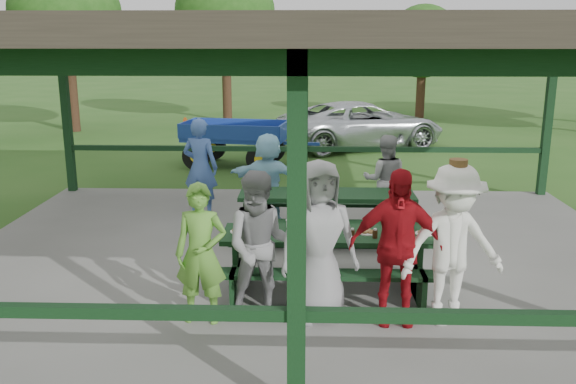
{
  "coord_description": "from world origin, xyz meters",
  "views": [
    {
      "loc": [
        0.08,
        -8.33,
        3.16
      ],
      "look_at": [
        -0.19,
        -0.3,
        1.14
      ],
      "focal_mm": 38.0,
      "sensor_mm": 36.0,
      "label": 1
    }
  ],
  "objects_px": {
    "spectator_lblue": "(269,179)",
    "spectator_grey": "(385,180)",
    "contestant_green": "(201,254)",
    "contestant_grey_left": "(261,247)",
    "pickup_truck": "(362,125)",
    "contestant_red": "(396,247)",
    "contestant_grey_mid": "(318,240)",
    "contestant_white_fedora": "(453,245)",
    "spectator_blue": "(200,167)",
    "picnic_table_near": "(326,254)",
    "farm_trailer": "(235,142)",
    "picnic_table_far": "(327,210)"
  },
  "relations": [
    {
      "from": "pickup_truck",
      "to": "farm_trailer",
      "type": "distance_m",
      "value": 4.45
    },
    {
      "from": "contestant_white_fedora",
      "to": "picnic_table_near",
      "type": "bearing_deg",
      "value": 136.23
    },
    {
      "from": "contestant_red",
      "to": "picnic_table_near",
      "type": "bearing_deg",
      "value": 132.3
    },
    {
      "from": "contestant_grey_mid",
      "to": "spectator_blue",
      "type": "bearing_deg",
      "value": 101.35
    },
    {
      "from": "spectator_grey",
      "to": "farm_trailer",
      "type": "xyz_separation_m",
      "value": [
        -3.14,
        5.22,
        -0.26
      ]
    },
    {
      "from": "picnic_table_near",
      "to": "contestant_white_fedora",
      "type": "height_order",
      "value": "contestant_white_fedora"
    },
    {
      "from": "contestant_white_fedora",
      "to": "contestant_grey_mid",
      "type": "bearing_deg",
      "value": 164.92
    },
    {
      "from": "picnic_table_near",
      "to": "spectator_grey",
      "type": "xyz_separation_m",
      "value": [
        1.06,
        2.88,
        0.29
      ]
    },
    {
      "from": "contestant_white_fedora",
      "to": "spectator_lblue",
      "type": "bearing_deg",
      "value": 110.06
    },
    {
      "from": "spectator_blue",
      "to": "spectator_grey",
      "type": "relative_size",
      "value": 1.14
    },
    {
      "from": "contestant_grey_left",
      "to": "contestant_red",
      "type": "bearing_deg",
      "value": -4.0
    },
    {
      "from": "spectator_lblue",
      "to": "pickup_truck",
      "type": "distance_m",
      "value": 8.42
    },
    {
      "from": "picnic_table_near",
      "to": "spectator_blue",
      "type": "xyz_separation_m",
      "value": [
        -2.12,
        3.28,
        0.4
      ]
    },
    {
      "from": "pickup_truck",
      "to": "contestant_white_fedora",
      "type": "bearing_deg",
      "value": 157.51
    },
    {
      "from": "contestant_white_fedora",
      "to": "spectator_grey",
      "type": "relative_size",
      "value": 1.21
    },
    {
      "from": "contestant_green",
      "to": "spectator_grey",
      "type": "xyz_separation_m",
      "value": [
        2.45,
        3.78,
        -0.02
      ]
    },
    {
      "from": "spectator_blue",
      "to": "pickup_truck",
      "type": "distance_m",
      "value": 8.39
    },
    {
      "from": "spectator_lblue",
      "to": "spectator_grey",
      "type": "relative_size",
      "value": 1.02
    },
    {
      "from": "picnic_table_near",
      "to": "pickup_truck",
      "type": "distance_m",
      "value": 11.0
    },
    {
      "from": "contestant_green",
      "to": "contestant_grey_mid",
      "type": "xyz_separation_m",
      "value": [
        1.28,
        0.14,
        0.12
      ]
    },
    {
      "from": "spectator_blue",
      "to": "pickup_truck",
      "type": "relative_size",
      "value": 0.35
    },
    {
      "from": "contestant_green",
      "to": "contestant_white_fedora",
      "type": "height_order",
      "value": "contestant_white_fedora"
    },
    {
      "from": "contestant_grey_left",
      "to": "spectator_lblue",
      "type": "distance_m",
      "value": 3.64
    },
    {
      "from": "contestant_grey_left",
      "to": "spectator_grey",
      "type": "relative_size",
      "value": 1.11
    },
    {
      "from": "contestant_red",
      "to": "spectator_lblue",
      "type": "xyz_separation_m",
      "value": [
        -1.62,
        3.64,
        -0.09
      ]
    },
    {
      "from": "contestant_white_fedora",
      "to": "farm_trailer",
      "type": "xyz_separation_m",
      "value": [
        -3.42,
        8.94,
        -0.4
      ]
    },
    {
      "from": "contestant_grey_mid",
      "to": "pickup_truck",
      "type": "distance_m",
      "value": 11.77
    },
    {
      "from": "picnic_table_near",
      "to": "spectator_blue",
      "type": "distance_m",
      "value": 3.93
    },
    {
      "from": "picnic_table_near",
      "to": "contestant_grey_left",
      "type": "xyz_separation_m",
      "value": [
        -0.74,
        -0.82,
        0.38
      ]
    },
    {
      "from": "pickup_truck",
      "to": "contestant_red",
      "type": "bearing_deg",
      "value": 154.55
    },
    {
      "from": "contestant_white_fedora",
      "to": "farm_trailer",
      "type": "distance_m",
      "value": 9.58
    },
    {
      "from": "contestant_grey_mid",
      "to": "spectator_grey",
      "type": "xyz_separation_m",
      "value": [
        1.17,
        3.63,
        -0.14
      ]
    },
    {
      "from": "contestant_grey_mid",
      "to": "contestant_red",
      "type": "bearing_deg",
      "value": -20.51
    },
    {
      "from": "farm_trailer",
      "to": "contestant_red",
      "type": "bearing_deg",
      "value": -63.58
    },
    {
      "from": "spectator_lblue",
      "to": "contestant_red",
      "type": "bearing_deg",
      "value": 127.53
    },
    {
      "from": "picnic_table_near",
      "to": "contestant_white_fedora",
      "type": "bearing_deg",
      "value": -32.47
    },
    {
      "from": "contestant_grey_left",
      "to": "contestant_red",
      "type": "height_order",
      "value": "contestant_red"
    },
    {
      "from": "spectator_grey",
      "to": "pickup_truck",
      "type": "bearing_deg",
      "value": -86.84
    },
    {
      "from": "contestant_grey_mid",
      "to": "picnic_table_far",
      "type": "bearing_deg",
      "value": 71.27
    },
    {
      "from": "picnic_table_far",
      "to": "contestant_red",
      "type": "bearing_deg",
      "value": -76.72
    },
    {
      "from": "contestant_white_fedora",
      "to": "spectator_grey",
      "type": "bearing_deg",
      "value": 82.92
    },
    {
      "from": "spectator_blue",
      "to": "spectator_lblue",
      "type": "bearing_deg",
      "value": 172.37
    },
    {
      "from": "pickup_truck",
      "to": "contestant_grey_mid",
      "type": "bearing_deg",
      "value": 150.44
    },
    {
      "from": "contestant_red",
      "to": "spectator_blue",
      "type": "xyz_separation_m",
      "value": [
        -2.85,
        4.12,
        -0.0
      ]
    },
    {
      "from": "contestant_grey_left",
      "to": "contestant_red",
      "type": "xyz_separation_m",
      "value": [
        1.47,
        -0.01,
        0.02
      ]
    },
    {
      "from": "spectator_lblue",
      "to": "farm_trailer",
      "type": "xyz_separation_m",
      "value": [
        -1.19,
        5.29,
        -0.28
      ]
    },
    {
      "from": "contestant_green",
      "to": "spectator_lblue",
      "type": "bearing_deg",
      "value": 84.81
    },
    {
      "from": "spectator_lblue",
      "to": "pickup_truck",
      "type": "bearing_deg",
      "value": -91.99
    },
    {
      "from": "spectator_blue",
      "to": "contestant_white_fedora",
      "type": "bearing_deg",
      "value": 143.41
    },
    {
      "from": "picnic_table_far",
      "to": "farm_trailer",
      "type": "relative_size",
      "value": 0.77
    }
  ]
}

